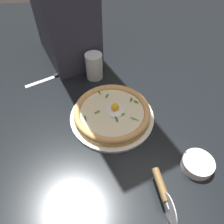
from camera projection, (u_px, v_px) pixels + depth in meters
name	position (u px, v px, depth m)	size (l,w,h in m)	color
ground_plane	(116.00, 128.00, 0.80)	(2.40, 2.40, 0.03)	black
pizza_plate	(112.00, 117.00, 0.81)	(0.32, 0.32, 0.01)	white
pizza	(112.00, 112.00, 0.80)	(0.29, 0.29, 0.05)	tan
side_bowl	(197.00, 164.00, 0.67)	(0.10, 0.10, 0.03)	white
pizza_cutter	(164.00, 192.00, 0.59)	(0.16, 0.03, 0.08)	silver
table_knife	(55.00, 76.00, 0.98)	(0.11, 0.20, 0.01)	silver
drinking_glass	(94.00, 68.00, 0.95)	(0.07, 0.07, 0.12)	silver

